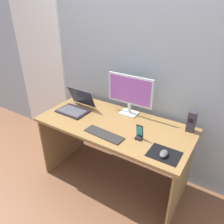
% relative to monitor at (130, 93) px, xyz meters
% --- Properties ---
extents(ground_plane, '(8.00, 8.00, 0.00)m').
position_rel_monitor_xyz_m(ground_plane, '(-0.02, -0.26, -0.97)').
color(ground_plane, brown).
extents(wall_back, '(6.00, 0.04, 2.50)m').
position_rel_monitor_xyz_m(wall_back, '(-0.02, 0.17, 0.28)').
color(wall_back, '#9BA9B4').
rests_on(wall_back, ground_plane).
extents(door_left, '(0.82, 0.02, 2.02)m').
position_rel_monitor_xyz_m(door_left, '(-1.44, 0.14, 0.04)').
color(door_left, white).
rests_on(door_left, ground_plane).
extents(desk, '(1.51, 0.71, 0.74)m').
position_rel_monitor_xyz_m(desk, '(-0.02, -0.26, -0.38)').
color(desk, olive).
rests_on(desk, ground_plane).
extents(monitor, '(0.49, 0.14, 0.42)m').
position_rel_monitor_xyz_m(monitor, '(0.00, 0.00, 0.00)').
color(monitor, silver).
rests_on(monitor, desk).
extents(speaker_right, '(0.07, 0.07, 0.20)m').
position_rel_monitor_xyz_m(speaker_right, '(0.63, 0.01, -0.14)').
color(speaker_right, '#35313F').
rests_on(speaker_right, desk).
extents(laptop, '(0.33, 0.31, 0.22)m').
position_rel_monitor_xyz_m(laptop, '(-0.52, -0.24, -0.19)').
color(laptop, black).
rests_on(laptop, desk).
extents(keyboard_external, '(0.38, 0.14, 0.01)m').
position_rel_monitor_xyz_m(keyboard_external, '(-0.00, -0.47, -0.23)').
color(keyboard_external, '#2B2926').
rests_on(keyboard_external, desk).
extents(mousepad, '(0.25, 0.20, 0.00)m').
position_rel_monitor_xyz_m(mousepad, '(0.55, -0.44, -0.23)').
color(mousepad, black).
rests_on(mousepad, desk).
extents(mouse, '(0.07, 0.10, 0.04)m').
position_rel_monitor_xyz_m(mouse, '(0.56, -0.46, -0.22)').
color(mouse, '#525057').
rests_on(mouse, mousepad).
extents(phone_in_dock, '(0.06, 0.05, 0.14)m').
position_rel_monitor_xyz_m(phone_in_dock, '(0.29, -0.35, -0.19)').
color(phone_in_dock, black).
rests_on(phone_in_dock, desk).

